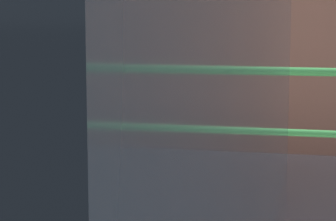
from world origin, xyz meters
TOP-DOWN VIEW (x-y plane):
  - parking_meter at (0.39, 0.50)m, footprint 0.16×0.17m
  - pedestrian_at_meter at (-0.21, 0.60)m, footprint 0.68×0.57m
  - background_railing at (-0.00, 2.71)m, footprint 24.06×0.06m
  - backdrop_wall at (0.00, 4.57)m, footprint 32.00×0.50m

SIDE VIEW (x-z plane):
  - background_railing at x=0.00m, z-range 0.35..1.36m
  - pedestrian_at_meter at x=-0.21m, z-range 0.25..1.97m
  - parking_meter at x=0.39m, z-range 0.44..1.96m
  - backdrop_wall at x=0.00m, z-range 0.00..3.29m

